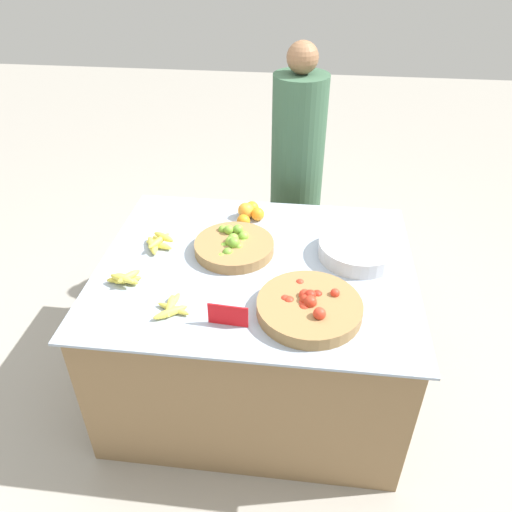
# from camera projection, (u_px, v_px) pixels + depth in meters

# --- Properties ---
(ground_plane) EXTENTS (12.00, 12.00, 0.00)m
(ground_plane) POSITION_uv_depth(u_px,v_px,m) (256.00, 379.00, 2.71)
(ground_plane) COLOR #A39E93
(market_table) EXTENTS (1.43, 1.17, 0.77)m
(market_table) POSITION_uv_depth(u_px,v_px,m) (256.00, 327.00, 2.49)
(market_table) COLOR olive
(market_table) RESTS_ON ground_plane
(lime_bowl) EXTENTS (0.37, 0.37, 0.09)m
(lime_bowl) POSITION_uv_depth(u_px,v_px,m) (234.00, 246.00, 2.34)
(lime_bowl) COLOR olive
(lime_bowl) RESTS_ON market_table
(tomato_basket) EXTENTS (0.42, 0.42, 0.10)m
(tomato_basket) POSITION_uv_depth(u_px,v_px,m) (309.00, 307.00, 1.98)
(tomato_basket) COLOR olive
(tomato_basket) RESTS_ON market_table
(orange_pile) EXTENTS (0.14, 0.20, 0.08)m
(orange_pile) POSITION_uv_depth(u_px,v_px,m) (249.00, 213.00, 2.58)
(orange_pile) COLOR orange
(orange_pile) RESTS_ON market_table
(metal_bowl) EXTENTS (0.37, 0.37, 0.07)m
(metal_bowl) POSITION_uv_depth(u_px,v_px,m) (358.00, 249.00, 2.30)
(metal_bowl) COLOR silver
(metal_bowl) RESTS_ON market_table
(price_sign) EXTENTS (0.16, 0.02, 0.10)m
(price_sign) POSITION_uv_depth(u_px,v_px,m) (228.00, 315.00, 1.92)
(price_sign) COLOR red
(price_sign) RESTS_ON market_table
(banana_bunch_front_left) EXTENTS (0.15, 0.18, 0.03)m
(banana_bunch_front_left) POSITION_uv_depth(u_px,v_px,m) (172.00, 308.00, 2.00)
(banana_bunch_front_left) COLOR #EFDB4C
(banana_bunch_front_left) RESTS_ON market_table
(banana_bunch_back_center) EXTENTS (0.16, 0.17, 0.06)m
(banana_bunch_back_center) POSITION_uv_depth(u_px,v_px,m) (157.00, 243.00, 2.37)
(banana_bunch_back_center) COLOR #EFDB4C
(banana_bunch_back_center) RESTS_ON market_table
(banana_bunch_front_center) EXTENTS (0.15, 0.11, 0.06)m
(banana_bunch_front_center) POSITION_uv_depth(u_px,v_px,m) (126.00, 278.00, 2.14)
(banana_bunch_front_center) COLOR #EFDB4C
(banana_bunch_front_center) RESTS_ON market_table
(vendor_person) EXTENTS (0.31, 0.31, 1.54)m
(vendor_person) POSITION_uv_depth(u_px,v_px,m) (296.00, 186.00, 3.02)
(vendor_person) COLOR #385B42
(vendor_person) RESTS_ON ground_plane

